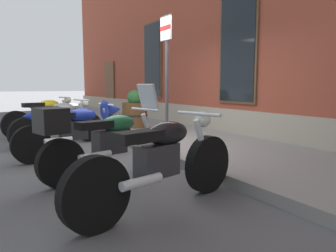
# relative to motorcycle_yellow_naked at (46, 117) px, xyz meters

# --- Properties ---
(ground_plane) EXTENTS (140.00, 140.00, 0.00)m
(ground_plane) POSITION_rel_motorcycle_yellow_naked_xyz_m (2.71, 1.17, -0.49)
(ground_plane) COLOR #4C4C4F
(sidewalk) EXTENTS (30.80, 2.59, 0.15)m
(sidewalk) POSITION_rel_motorcycle_yellow_naked_xyz_m (2.71, 2.47, -0.41)
(sidewalk) COLOR slate
(sidewalk) RESTS_ON ground_plane
(motorcycle_yellow_naked) EXTENTS (0.69, 2.03, 0.97)m
(motorcycle_yellow_naked) POSITION_rel_motorcycle_yellow_naked_xyz_m (0.00, 0.00, 0.00)
(motorcycle_yellow_naked) COLOR black
(motorcycle_yellow_naked) RESTS_ON ground_plane
(motorcycle_grey_naked) EXTENTS (0.75, 2.03, 0.96)m
(motorcycle_grey_naked) POSITION_rel_motorcycle_yellow_naked_xyz_m (1.40, 0.03, -0.01)
(motorcycle_grey_naked) COLOR black
(motorcycle_grey_naked) RESTS_ON ground_plane
(motorcycle_blue_sport) EXTENTS (0.62, 2.12, 0.99)m
(motorcycle_blue_sport) POSITION_rel_motorcycle_yellow_naked_xyz_m (2.76, 0.10, 0.06)
(motorcycle_blue_sport) COLOR black
(motorcycle_blue_sport) RESTS_ON ground_plane
(motorcycle_green_touring) EXTENTS (0.84, 2.11, 1.28)m
(motorcycle_green_touring) POSITION_rel_motorcycle_yellow_naked_xyz_m (4.19, 0.03, 0.05)
(motorcycle_green_touring) COLOR black
(motorcycle_green_touring) RESTS_ON ground_plane
(motorcycle_black_naked) EXTENTS (0.76, 2.16, 0.96)m
(motorcycle_black_naked) POSITION_rel_motorcycle_yellow_naked_xyz_m (5.56, 0.14, -0.00)
(motorcycle_black_naked) COLOR black
(motorcycle_black_naked) RESTS_ON ground_plane
(parking_sign) EXTENTS (0.36, 0.07, 2.41)m
(parking_sign) POSITION_rel_motorcycle_yellow_naked_xyz_m (3.09, 1.64, 1.21)
(parking_sign) COLOR #4C4C51
(parking_sign) RESTS_ON sidewalk
(barrel_planter) EXTENTS (0.69, 0.69, 0.99)m
(barrel_planter) POSITION_rel_motorcycle_yellow_naked_xyz_m (0.47, 2.18, 0.06)
(barrel_planter) COLOR brown
(barrel_planter) RESTS_ON sidewalk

